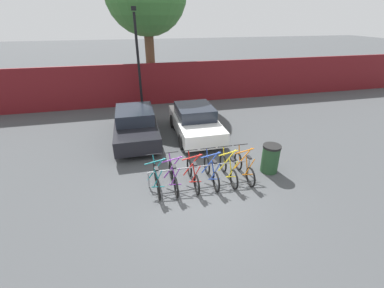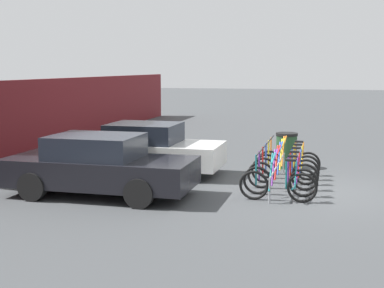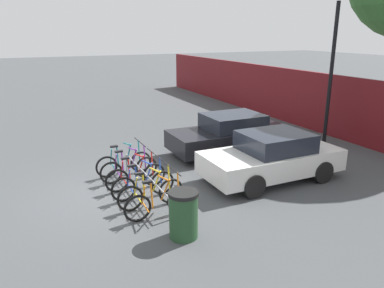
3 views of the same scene
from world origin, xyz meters
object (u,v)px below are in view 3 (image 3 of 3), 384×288
at_px(bike_rack, 145,175).
at_px(trash_bin, 183,214).
at_px(bicycle_yellow, 151,193).
at_px(car_white, 272,157).
at_px(bicycle_teal, 124,163).
at_px(car_black, 231,134).
at_px(bicycle_blue, 143,184).
at_px(bicycle_purple, 129,168).
at_px(lamp_post, 332,62).
at_px(bicycle_red, 136,176).
at_px(bicycle_orange, 159,202).

xyz_separation_m(bike_rack, trash_bin, (2.54, -0.00, 0.03)).
distance_m(bicycle_yellow, car_white, 3.81).
distance_m(bicycle_teal, car_black, 4.05).
bearing_deg(car_white, bicycle_teal, -120.09).
distance_m(bike_rack, car_black, 4.34).
xyz_separation_m(bicycle_blue, bicycle_yellow, (0.60, 0.00, 0.00)).
xyz_separation_m(bicycle_yellow, trash_bin, (1.62, 0.14, 0.14)).
bearing_deg(bicycle_purple, bicycle_teal, -176.09).
xyz_separation_m(bicycle_teal, trash_bin, (4.04, 0.14, 0.14)).
xyz_separation_m(bicycle_purple, trash_bin, (3.50, 0.14, 0.14)).
distance_m(bicycle_teal, trash_bin, 4.04).
bearing_deg(bike_rack, lamp_post, 100.69).
bearing_deg(bicycle_red, bicycle_blue, 3.51).
bearing_deg(bicycle_blue, bicycle_teal, 176.74).
height_order(bike_rack, bicycle_teal, bicycle_teal).
relative_size(car_white, trash_bin, 3.95).
bearing_deg(bicycle_blue, bike_rack, 151.96).
xyz_separation_m(bicycle_orange, car_black, (-3.47, 4.01, 0.31)).
distance_m(car_black, trash_bin, 5.94).
relative_size(bike_rack, bicycle_orange, 2.07).
xyz_separation_m(bicycle_teal, bicycle_yellow, (2.42, 0.00, 0.00)).
relative_size(bicycle_purple, car_black, 0.40).
height_order(bicycle_yellow, bicycle_orange, same).
relative_size(bicycle_red, trash_bin, 1.66).
relative_size(bicycle_blue, bicycle_orange, 1.00).
bearing_deg(bike_rack, bicycle_yellow, -9.17).
xyz_separation_m(bicycle_yellow, car_black, (-2.89, 4.01, 0.31)).
distance_m(bicycle_teal, car_white, 4.39).
distance_m(bicycle_teal, bicycle_yellow, 2.42).
relative_size(bicycle_orange, car_black, 0.40).
height_order(bicycle_red, bicycle_yellow, same).
height_order(bicycle_blue, trash_bin, bicycle_blue).
relative_size(bicycle_purple, bicycle_yellow, 1.00).
bearing_deg(bicycle_teal, car_white, 58.61).
height_order(bicycle_blue, bicycle_orange, same).
bearing_deg(trash_bin, bicycle_purple, -177.65).
xyz_separation_m(bike_rack, bicycle_purple, (-0.96, -0.15, -0.11)).
distance_m(bicycle_orange, trash_bin, 1.06).
xyz_separation_m(bicycle_blue, car_white, (0.38, 3.79, 0.31)).
bearing_deg(car_black, bicycle_purple, -75.86).
bearing_deg(bicycle_blue, bicycle_orange, -3.26).
relative_size(bike_rack, bicycle_red, 2.07).
bearing_deg(car_black, bicycle_red, -67.50).
height_order(car_black, lamp_post, lamp_post).
xyz_separation_m(bike_rack, bicycle_blue, (0.32, -0.15, -0.11)).
bearing_deg(bicycle_red, bicycle_purple, -176.49).
height_order(bike_rack, bicycle_orange, bicycle_orange).
bearing_deg(trash_bin, bicycle_blue, -176.29).
height_order(bicycle_blue, lamp_post, lamp_post).
bearing_deg(trash_bin, car_white, 116.81).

